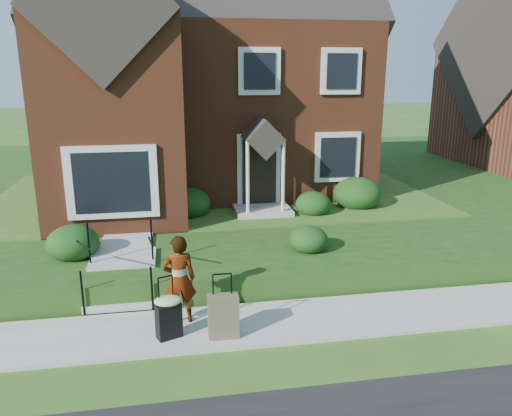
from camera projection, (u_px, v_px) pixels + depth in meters
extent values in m
plane|color=#2D5119|center=(253.00, 326.00, 9.36)|extent=(120.00, 120.00, 0.00)
cube|color=#9E9B93|center=(253.00, 324.00, 9.35)|extent=(60.00, 1.60, 0.08)
cube|color=#1A3B10|center=(305.00, 180.00, 20.29)|extent=(44.00, 20.00, 0.60)
cube|color=#9E9B93|center=(131.00, 223.00, 13.52)|extent=(1.20, 6.00, 0.06)
cube|color=brown|center=(207.00, 108.00, 17.97)|extent=(10.00, 8.00, 5.40)
cube|color=brown|center=(113.00, 123.00, 12.95)|extent=(3.60, 2.40, 5.40)
cube|color=beige|center=(112.00, 182.00, 12.20)|extent=(2.20, 0.30, 1.80)
cube|color=black|center=(259.00, 174.00, 14.75)|extent=(1.00, 0.12, 2.10)
cube|color=black|center=(337.00, 157.00, 15.04)|extent=(1.40, 0.10, 1.50)
cube|color=#9E9B93|center=(120.00, 305.00, 9.85)|extent=(1.40, 0.30, 0.15)
cube|color=#9E9B93|center=(120.00, 292.00, 10.10)|extent=(1.40, 0.30, 0.15)
cube|color=#9E9B93|center=(121.00, 279.00, 10.34)|extent=(1.40, 0.30, 0.15)
cube|color=#9E9B93|center=(122.00, 267.00, 10.59)|extent=(1.40, 0.30, 0.15)
cube|color=#9E9B93|center=(124.00, 257.00, 11.11)|extent=(1.40, 0.80, 0.15)
cylinder|color=black|center=(82.00, 293.00, 9.50)|extent=(0.04, 0.04, 0.90)
cylinder|color=black|center=(89.00, 243.00, 10.48)|extent=(0.04, 0.04, 0.90)
cylinder|color=black|center=(152.00, 288.00, 9.72)|extent=(0.04, 0.04, 0.90)
cylinder|color=black|center=(152.00, 239.00, 10.70)|extent=(0.04, 0.04, 0.90)
ellipsoid|color=#133610|center=(59.00, 208.00, 13.49)|extent=(1.25, 1.25, 0.88)
ellipsoid|color=#133610|center=(188.00, 200.00, 14.25)|extent=(1.26, 1.26, 0.89)
ellipsoid|color=#133610|center=(313.00, 202.00, 14.40)|extent=(1.04, 1.04, 0.73)
ellipsoid|color=#133610|center=(357.00, 190.00, 15.12)|extent=(1.46, 1.46, 1.02)
ellipsoid|color=#133610|center=(73.00, 239.00, 11.09)|extent=(1.15, 1.15, 0.80)
ellipsoid|color=#133610|center=(309.00, 237.00, 11.51)|extent=(0.91, 0.91, 0.64)
imported|color=#999999|center=(179.00, 279.00, 9.15)|extent=(0.66, 0.47, 1.69)
cube|color=black|center=(169.00, 321.00, 8.73)|extent=(0.49, 0.38, 0.64)
cylinder|color=black|center=(167.00, 278.00, 8.52)|extent=(0.25, 0.12, 0.03)
cylinder|color=black|center=(160.00, 292.00, 8.56)|extent=(0.02, 0.02, 0.48)
cylinder|color=black|center=(175.00, 291.00, 8.60)|extent=(0.02, 0.02, 0.48)
cylinder|color=black|center=(161.00, 336.00, 8.78)|extent=(0.06, 0.07, 0.06)
cylinder|color=black|center=(178.00, 335.00, 8.83)|extent=(0.06, 0.07, 0.06)
ellipsoid|color=#90C772|center=(168.00, 300.00, 8.63)|extent=(0.58, 0.53, 0.15)
cube|color=brown|center=(223.00, 316.00, 8.75)|extent=(0.54, 0.31, 0.77)
cylinder|color=black|center=(222.00, 276.00, 8.55)|extent=(0.32, 0.03, 0.03)
cylinder|color=black|center=(213.00, 287.00, 8.57)|extent=(0.02, 0.02, 0.38)
cylinder|color=black|center=(232.00, 285.00, 8.62)|extent=(0.02, 0.02, 0.38)
cylinder|color=black|center=(213.00, 335.00, 8.82)|extent=(0.04, 0.06, 0.06)
cylinder|color=black|center=(234.00, 333.00, 8.88)|extent=(0.04, 0.06, 0.06)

